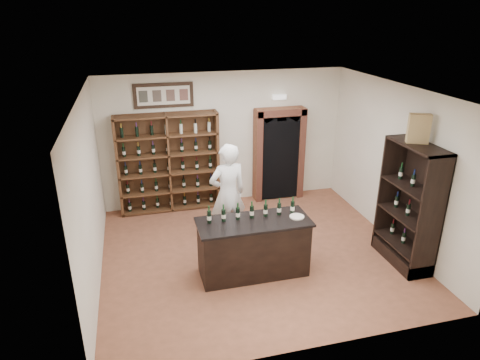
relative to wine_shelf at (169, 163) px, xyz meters
name	(u,v)px	position (x,y,z in m)	size (l,w,h in m)	color
floor	(254,253)	(1.30, -2.33, -1.10)	(5.50, 5.50, 0.00)	#93533A
ceiling	(257,92)	(1.30, -2.33, 1.90)	(5.50, 5.50, 0.00)	white
wall_back	(225,139)	(1.30, 0.17, 0.40)	(5.50, 0.04, 3.00)	white
wall_left	(90,195)	(-1.45, -2.33, 0.40)	(0.04, 5.00, 3.00)	white
wall_right	(395,165)	(4.05, -2.33, 0.40)	(0.04, 5.00, 3.00)	white
wine_shelf	(169,163)	(0.00, 0.00, 0.00)	(2.20, 0.38, 2.20)	#51321C
framed_picture	(164,95)	(0.00, 0.14, 1.45)	(1.25, 0.04, 0.52)	black
arched_doorway	(279,152)	(2.55, 0.00, 0.04)	(1.17, 0.35, 2.17)	black
emergency_light	(279,97)	(2.55, 0.09, 1.30)	(0.30, 0.10, 0.10)	white
tasting_counter	(253,248)	(1.10, -2.93, -0.61)	(1.88, 0.78, 1.00)	black
counter_bottle_0	(209,217)	(0.38, -2.81, 0.01)	(0.07, 0.07, 0.30)	black
counter_bottle_1	(224,215)	(0.62, -2.81, 0.01)	(0.07, 0.07, 0.30)	black
counter_bottle_2	(238,214)	(0.86, -2.81, 0.01)	(0.07, 0.07, 0.30)	black
counter_bottle_3	(252,212)	(1.10, -2.81, 0.01)	(0.07, 0.07, 0.30)	black
counter_bottle_4	(266,210)	(1.34, -2.81, 0.01)	(0.07, 0.07, 0.30)	black
counter_bottle_5	(279,209)	(1.58, -2.81, 0.01)	(0.07, 0.07, 0.30)	black
counter_bottle_6	(293,207)	(1.82, -2.81, 0.01)	(0.07, 0.07, 0.30)	black
side_cabinet	(408,223)	(3.82, -3.23, -0.35)	(0.48, 1.20, 2.20)	black
shopkeeper	(228,194)	(0.94, -1.73, -0.11)	(0.72, 0.47, 1.98)	white
plate	(297,217)	(1.84, -2.98, -0.09)	(0.25, 0.25, 0.02)	beige
wine_crate	(419,129)	(3.80, -3.15, 1.34)	(0.34, 0.14, 0.48)	tan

